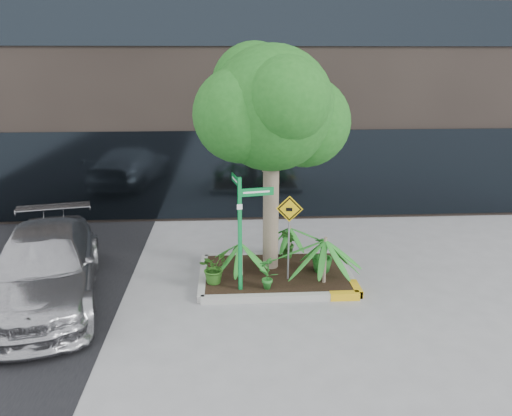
{
  "coord_description": "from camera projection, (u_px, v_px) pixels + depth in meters",
  "views": [
    {
      "loc": [
        -0.84,
        -9.81,
        4.69
      ],
      "look_at": [
        -0.24,
        0.2,
        1.67
      ],
      "focal_mm": 35.0,
      "sensor_mm": 36.0,
      "label": 1
    }
  ],
  "objects": [
    {
      "name": "cattle_sign",
      "position": [
        289.0,
        223.0,
        10.4
      ],
      "size": [
        0.56,
        0.27,
        1.82
      ],
      "rotation": [
        0.0,
        0.0,
        -0.16
      ],
      "color": "slate",
      "rests_on": "ground"
    },
    {
      "name": "palm_left",
      "position": [
        241.0,
        243.0,
        10.67
      ],
      "size": [
        0.89,
        0.89,
        0.99
      ],
      "color": "gray",
      "rests_on": "ground"
    },
    {
      "name": "street_sign_post",
      "position": [
        242.0,
        224.0,
        9.87
      ],
      "size": [
        0.82,
        0.73,
        2.5
      ],
      "rotation": [
        0.0,
        0.0,
        0.19
      ],
      "color": "#0B8035",
      "rests_on": "ground"
    },
    {
      "name": "tree",
      "position": [
        272.0,
        109.0,
        10.33
      ],
      "size": [
        3.36,
        2.98,
        5.04
      ],
      "color": "gray",
      "rests_on": "ground"
    },
    {
      "name": "palm_back",
      "position": [
        290.0,
        228.0,
        11.69
      ],
      "size": [
        0.86,
        0.86,
        0.96
      ],
      "color": "gray",
      "rests_on": "ground"
    },
    {
      "name": "shrub_c",
      "position": [
        268.0,
        272.0,
        10.15
      ],
      "size": [
        0.49,
        0.49,
        0.72
      ],
      "primitive_type": "imported",
      "rotation": [
        0.0,
        0.0,
        3.5
      ],
      "color": "#247425",
      "rests_on": "planter"
    },
    {
      "name": "planter",
      "position": [
        277.0,
        274.0,
        11.02
      ],
      "size": [
        3.35,
        2.36,
        0.15
      ],
      "color": "#9E9E99",
      "rests_on": "ground"
    },
    {
      "name": "shrub_d",
      "position": [
        288.0,
        244.0,
        11.71
      ],
      "size": [
        0.51,
        0.51,
        0.72
      ],
      "primitive_type": "imported",
      "rotation": [
        0.0,
        0.0,
        5.09
      ],
      "color": "#24611C",
      "rests_on": "planter"
    },
    {
      "name": "palm_front",
      "position": [
        326.0,
        240.0,
        10.26
      ],
      "size": [
        1.13,
        1.13,
        1.26
      ],
      "color": "gray",
      "rests_on": "ground"
    },
    {
      "name": "shrub_a",
      "position": [
        213.0,
        267.0,
        10.43
      ],
      "size": [
        0.83,
        0.83,
        0.68
      ],
      "primitive_type": "imported",
      "rotation": [
        0.0,
        0.0,
        1.07
      ],
      "color": "#2B621C",
      "rests_on": "planter"
    },
    {
      "name": "shrub_b",
      "position": [
        322.0,
        254.0,
        10.95
      ],
      "size": [
        0.63,
        0.63,
        0.81
      ],
      "primitive_type": "imported",
      "rotation": [
        0.0,
        0.0,
        2.18
      ],
      "color": "#1B5A1B",
      "rests_on": "planter"
    },
    {
      "name": "parked_car",
      "position": [
        45.0,
        268.0,
        9.88
      ],
      "size": [
        2.94,
        5.15,
        1.41
      ],
      "primitive_type": "imported",
      "rotation": [
        0.0,
        0.0,
        0.21
      ],
      "color": "#A5A5A9",
      "rests_on": "ground"
    },
    {
      "name": "ground",
      "position": [
        267.0,
        284.0,
        10.78
      ],
      "size": [
        80.0,
        80.0,
        0.0
      ],
      "primitive_type": "plane",
      "color": "gray",
      "rests_on": "ground"
    }
  ]
}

